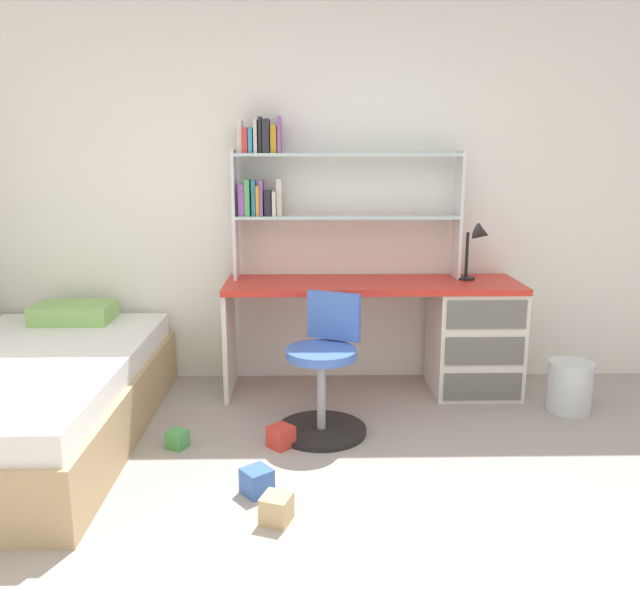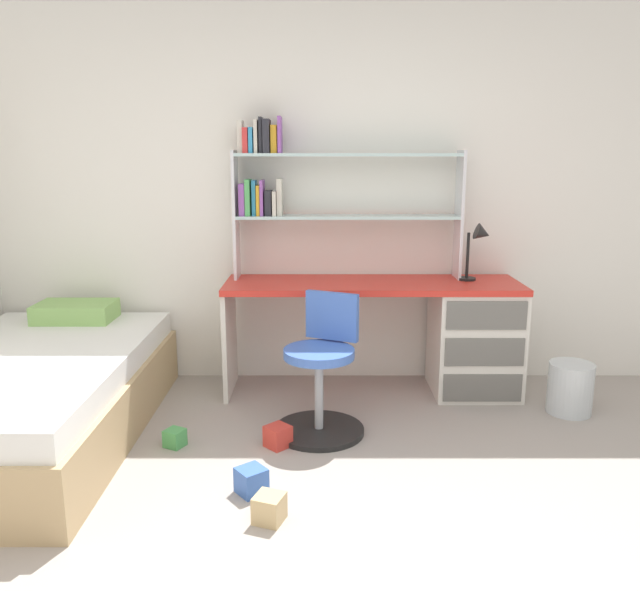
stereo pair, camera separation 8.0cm
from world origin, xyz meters
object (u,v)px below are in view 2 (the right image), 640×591
(waste_bin, at_px, (573,388))
(toy_block_red_1, at_px, (280,436))
(swivel_chair, at_px, (324,379))
(toy_block_green_3, at_px, (177,438))
(toy_block_natural_0, at_px, (272,508))
(bookshelf_hutch, at_px, (313,185))
(bed_platform, at_px, (32,396))
(toy_block_blue_2, at_px, (254,480))
(desk, at_px, (451,332))
(desk_lamp, at_px, (482,243))

(waste_bin, relative_size, toy_block_red_1, 2.66)
(swivel_chair, distance_m, toy_block_green_3, 0.87)
(waste_bin, xyz_separation_m, toy_block_green_3, (-2.34, -0.47, -0.11))
(swivel_chair, height_order, toy_block_green_3, swivel_chair)
(swivel_chair, xyz_separation_m, toy_block_natural_0, (-0.23, -0.93, -0.25))
(bookshelf_hutch, height_order, toy_block_green_3, bookshelf_hutch)
(toy_block_red_1, relative_size, toy_block_green_3, 1.23)
(bed_platform, bearing_deg, swivel_chair, 3.03)
(waste_bin, xyz_separation_m, toy_block_blue_2, (-1.87, -0.96, -0.10))
(desk, height_order, toy_block_natural_0, desk)
(bookshelf_hutch, relative_size, desk_lamp, 3.93)
(desk_lamp, bearing_deg, desk, -168.51)
(toy_block_natural_0, bearing_deg, desk, 55.57)
(waste_bin, bearing_deg, bookshelf_hutch, 161.71)
(toy_block_red_1, distance_m, toy_block_blue_2, 0.50)
(toy_block_red_1, relative_size, toy_block_blue_2, 0.96)
(desk_lamp, bearing_deg, toy_block_natural_0, -128.04)
(swivel_chair, bearing_deg, toy_block_blue_2, -115.60)
(desk, bearing_deg, toy_block_red_1, -142.07)
(bookshelf_hutch, relative_size, toy_block_red_1, 12.64)
(bed_platform, height_order, toy_block_blue_2, bed_platform)
(bookshelf_hutch, relative_size, toy_block_natural_0, 12.37)
(swivel_chair, height_order, toy_block_red_1, swivel_chair)
(desk_lamp, distance_m, bed_platform, 2.88)
(waste_bin, bearing_deg, toy_block_green_3, -168.62)
(swivel_chair, height_order, toy_block_natural_0, swivel_chair)
(desk_lamp, height_order, waste_bin, desk_lamp)
(swivel_chair, xyz_separation_m, toy_block_green_3, (-0.80, -0.20, -0.27))
(bookshelf_hutch, height_order, desk_lamp, bookshelf_hutch)
(desk, xyz_separation_m, toy_block_natural_0, (-1.08, -1.57, -0.36))
(desk, distance_m, toy_block_natural_0, 1.94)
(swivel_chair, xyz_separation_m, toy_block_red_1, (-0.24, -0.20, -0.25))
(waste_bin, bearing_deg, toy_block_natural_0, -145.86)
(toy_block_red_1, bearing_deg, bed_platform, 175.19)
(bed_platform, relative_size, toy_block_blue_2, 16.48)
(toy_block_red_1, bearing_deg, toy_block_natural_0, -89.21)
(bed_platform, bearing_deg, waste_bin, 6.40)
(desk, height_order, swivel_chair, swivel_chair)
(desk_lamp, bearing_deg, bed_platform, -163.97)
(desk_lamp, relative_size, waste_bin, 1.21)
(bed_platform, xyz_separation_m, toy_block_natural_0, (1.41, -0.84, -0.18))
(swivel_chair, relative_size, toy_block_blue_2, 6.40)
(desk, distance_m, bed_platform, 2.60)
(swivel_chair, bearing_deg, toy_block_green_3, -165.89)
(desk, relative_size, toy_block_natural_0, 15.86)
(waste_bin, height_order, toy_block_blue_2, waste_bin)
(desk, bearing_deg, toy_block_blue_2, -131.50)
(desk_lamp, bearing_deg, toy_block_blue_2, -134.79)
(toy_block_blue_2, bearing_deg, bookshelf_hutch, 80.07)
(toy_block_blue_2, bearing_deg, toy_block_red_1, 79.14)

